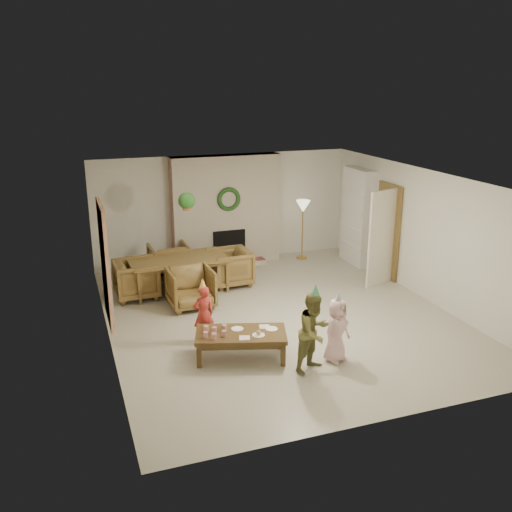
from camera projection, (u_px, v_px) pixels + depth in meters
name	position (u px, v px, depth m)	size (l,w,h in m)	color
floor	(279.00, 315.00, 10.17)	(7.00, 7.00, 0.00)	#B7B29E
ceiling	(281.00, 179.00, 9.42)	(7.00, 7.00, 0.00)	white
wall_back	(224.00, 208.00, 12.94)	(7.00, 7.00, 0.00)	silver
wall_front	(389.00, 331.00, 6.65)	(7.00, 7.00, 0.00)	silver
wall_left	(104.00, 268.00, 8.84)	(7.00, 7.00, 0.00)	silver
wall_right	(424.00, 235.00, 10.75)	(7.00, 7.00, 0.00)	silver
fireplace_mass	(226.00, 210.00, 12.76)	(2.50, 0.40, 2.50)	#591719
fireplace_hearth	(231.00, 264.00, 12.81)	(1.60, 0.30, 0.12)	maroon
fireplace_firebox	(229.00, 246.00, 12.84)	(0.75, 0.12, 0.75)	black
fireplace_wreath	(229.00, 199.00, 12.46)	(0.54, 0.54, 0.10)	#1A4218
floor_lamp_base	(302.00, 258.00, 13.43)	(0.26, 0.26, 0.03)	gold
floor_lamp_post	(302.00, 232.00, 13.24)	(0.03, 0.03, 1.27)	gold
floor_lamp_shade	(303.00, 206.00, 13.05)	(0.34, 0.34, 0.28)	beige
bookshelf_carcass	(357.00, 217.00, 12.81)	(0.30, 1.00, 2.20)	white
bookshelf_shelf_a	(355.00, 244.00, 13.00)	(0.30, 0.92, 0.03)	white
bookshelf_shelf_b	(356.00, 227.00, 12.88)	(0.30, 0.92, 0.03)	white
bookshelf_shelf_c	(357.00, 210.00, 12.76)	(0.30, 0.92, 0.03)	white
bookshelf_shelf_d	(358.00, 193.00, 12.64)	(0.30, 0.92, 0.03)	white
books_row_lower	(358.00, 240.00, 12.82)	(0.20, 0.40, 0.24)	maroon
books_row_mid	(355.00, 221.00, 12.87)	(0.20, 0.44, 0.24)	#294B98
books_row_upper	(359.00, 206.00, 12.62)	(0.20, 0.36, 0.22)	#C07529
door_frame	(388.00, 231.00, 11.88)	(0.05, 0.86, 2.04)	brown
door_leaf	(382.00, 238.00, 11.43)	(0.05, 0.80, 2.00)	beige
curtain_panel	(105.00, 264.00, 9.03)	(0.06, 1.20, 2.00)	beige
dining_table	(179.00, 275.00, 11.23)	(1.95, 1.09, 0.69)	brown
dining_chair_near	(191.00, 288.00, 10.46)	(0.81, 0.83, 0.76)	brown
dining_chair_far	(169.00, 261.00, 11.98)	(0.81, 0.83, 0.76)	brown
dining_chair_left	(137.00, 279.00, 10.92)	(0.81, 0.83, 0.76)	brown
dining_chair_right	(230.00, 267.00, 11.60)	(0.81, 0.83, 0.76)	brown
hanging_plant_cord	(186.00, 189.00, 10.46)	(0.01, 0.01, 0.70)	tan
hanging_plant_pot	(187.00, 207.00, 10.56)	(0.16, 0.16, 0.12)	#A95136
hanging_plant_foliage	(187.00, 201.00, 10.53)	(0.32, 0.32, 0.32)	#1D501A
coffee_table_top	(241.00, 334.00, 8.52)	(1.38, 0.69, 0.06)	#4E381A
coffee_table_apron	(241.00, 339.00, 8.54)	(1.27, 0.58, 0.08)	#4E381A
coffee_leg_fl	(199.00, 356.00, 8.29)	(0.07, 0.07, 0.36)	#4E381A
coffee_leg_fr	(283.00, 355.00, 8.34)	(0.07, 0.07, 0.36)	#4E381A
coffee_leg_bl	(201.00, 340.00, 8.83)	(0.07, 0.07, 0.36)	#4E381A
coffee_leg_br	(280.00, 338.00, 8.88)	(0.07, 0.07, 0.36)	#4E381A
cup_a	(205.00, 335.00, 8.32)	(0.07, 0.07, 0.10)	silver
cup_b	(206.00, 329.00, 8.53)	(0.07, 0.07, 0.10)	silver
cup_c	(214.00, 336.00, 8.28)	(0.07, 0.07, 0.10)	silver
cup_d	(214.00, 330.00, 8.48)	(0.07, 0.07, 0.10)	silver
cup_e	(224.00, 334.00, 8.37)	(0.07, 0.07, 0.10)	silver
cup_f	(224.00, 328.00, 8.57)	(0.07, 0.07, 0.10)	silver
plate_a	(237.00, 329.00, 8.63)	(0.19, 0.19, 0.01)	white
plate_b	(259.00, 335.00, 8.42)	(0.19, 0.19, 0.01)	white
plate_c	(272.00, 329.00, 8.63)	(0.19, 0.19, 0.01)	white
food_scoop	(259.00, 332.00, 8.41)	(0.07, 0.07, 0.07)	tan
napkin_left	(245.00, 338.00, 8.33)	(0.16, 0.16, 0.01)	beige
napkin_right	(264.00, 327.00, 8.71)	(0.16, 0.16, 0.01)	beige
child_red	(204.00, 314.00, 9.00)	(0.36, 0.23, 0.98)	#AA2B24
party_hat_red	(203.00, 284.00, 8.84)	(0.13, 0.13, 0.19)	#FAF653
child_plaid	(314.00, 332.00, 8.12)	(0.59, 0.46, 1.21)	#986129
party_hat_plaid	(316.00, 290.00, 7.92)	(0.14, 0.14, 0.20)	#50BB73
child_pink	(337.00, 330.00, 8.42)	(0.49, 0.32, 1.00)	beige
party_hat_pink	(338.00, 297.00, 8.25)	(0.13, 0.13, 0.18)	#B0AFB6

